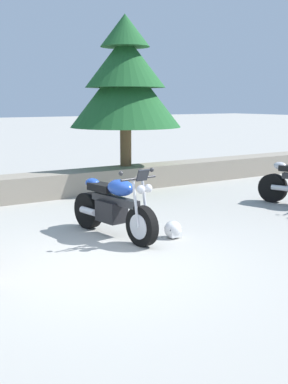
# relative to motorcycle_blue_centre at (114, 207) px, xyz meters

# --- Properties ---
(ground_plane) EXTENTS (120.00, 120.00, 0.00)m
(ground_plane) POSITION_rel_motorcycle_blue_centre_xyz_m (-0.95, -1.07, -0.49)
(ground_plane) COLOR #A3A099
(motorcycle_blue_centre) EXTENTS (0.70, 2.06, 1.18)m
(motorcycle_blue_centre) POSITION_rel_motorcycle_blue_centre_xyz_m (0.00, 0.00, 0.00)
(motorcycle_blue_centre) COLOR black
(motorcycle_blue_centre) RESTS_ON ground
(rider_helmet) EXTENTS (0.28, 0.28, 0.28)m
(rider_helmet) POSITION_rel_motorcycle_blue_centre_xyz_m (0.75, -0.59, -0.35)
(rider_helmet) COLOR silver
(rider_helmet) RESTS_ON ground
(pine_tree_mid_left) EXTENTS (2.76, 2.76, 3.69)m
(pine_tree_mid_left) POSITION_rel_motorcycle_blue_centre_xyz_m (2.61, 3.91, 2.19)
(pine_tree_mid_left) COLOR brown
(pine_tree_mid_left) RESTS_ON stone_wall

